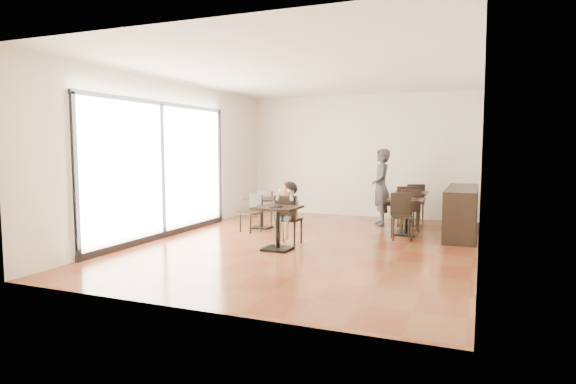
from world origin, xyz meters
The scene contains 23 objects.
floor centered at (0.00, 0.00, 0.00)m, with size 6.00×8.00×0.01m, color brown.
ceiling centered at (0.00, 0.00, 3.20)m, with size 6.00×8.00×0.01m, color white.
wall_back centered at (0.00, 4.00, 1.60)m, with size 6.00×0.01×3.20m, color silver.
wall_front centered at (0.00, -4.00, 1.60)m, with size 6.00×0.01×3.20m, color silver.
wall_left centered at (-3.00, 0.00, 1.60)m, with size 0.01×8.00×3.20m, color silver.
wall_right centered at (3.00, 0.00, 1.60)m, with size 0.01×8.00×3.20m, color silver.
storefront_window centered at (-2.97, -0.50, 1.40)m, with size 0.04×4.50×2.60m, color white.
child_table centered at (-0.33, -0.73, 0.39)m, with size 0.74×0.74×0.79m, color black, non-canonical shape.
child_chair centered at (-0.33, -0.18, 0.47)m, with size 0.42×0.42×0.94m, color black, non-canonical shape.
child centered at (-0.33, -0.18, 0.59)m, with size 0.42×0.59×1.19m, color slate, non-canonical shape.
plate centered at (-0.33, -0.83, 0.79)m, with size 0.27×0.27×0.02m, color black.
pizza_slice centered at (-0.33, -0.37, 1.03)m, with size 0.28×0.21×0.06m, color #E2AB6D, non-canonical shape.
adult_patron centered at (0.85, 2.66, 0.90)m, with size 0.66×0.43×1.80m, color #353439.
cafe_table_mid centered at (1.57, 1.63, 0.38)m, with size 0.72×0.72×0.76m, color black, non-canonical shape.
cafe_table_left centered at (-1.58, 1.26, 0.34)m, with size 0.65×0.65×0.68m, color black, non-canonical shape.
cafe_table_back centered at (1.50, 2.96, 0.39)m, with size 0.74×0.74×0.78m, color black, non-canonical shape.
chair_mid_a centered at (1.57, 2.18, 0.46)m, with size 0.41×0.41×0.92m, color black, non-canonical shape.
chair_mid_b centered at (1.57, 1.08, 0.46)m, with size 0.41×0.41×0.92m, color black, non-canonical shape.
chair_left_a centered at (-1.58, 1.81, 0.41)m, with size 0.37×0.37×0.82m, color black, non-canonical shape.
chair_left_b centered at (-1.58, 0.71, 0.41)m, with size 0.37×0.37×0.82m, color black, non-canonical shape.
chair_back_a centered at (1.50, 3.50, 0.47)m, with size 0.42×0.42×0.94m, color black, non-canonical shape.
chair_back_b centered at (1.50, 2.41, 0.47)m, with size 0.42×0.42×0.94m, color black, non-canonical shape.
service_counter centered at (2.65, 2.00, 0.50)m, with size 0.60×2.40×1.00m, color black.
Camera 1 is at (3.01, -8.51, 1.85)m, focal length 30.00 mm.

